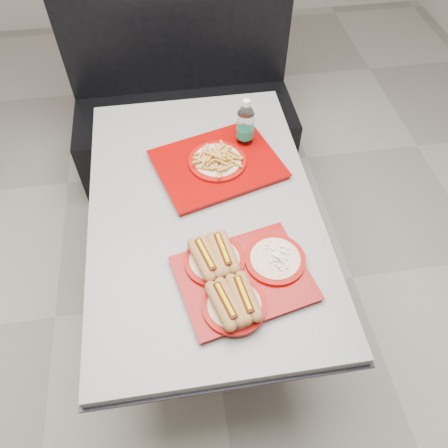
{
  "coord_description": "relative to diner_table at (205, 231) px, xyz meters",
  "views": [
    {
      "loc": [
        -0.08,
        -1.12,
        2.07
      ],
      "look_at": [
        0.06,
        -0.16,
        0.83
      ],
      "focal_mm": 35.0,
      "sensor_mm": 36.0,
      "label": 1
    }
  ],
  "objects": [
    {
      "name": "ground",
      "position": [
        0.0,
        0.0,
        -0.58
      ],
      "size": [
        6.0,
        6.0,
        0.0
      ],
      "primitive_type": "plane",
      "color": "#A19B90",
      "rests_on": "ground"
    },
    {
      "name": "booth_bench",
      "position": [
        0.0,
        1.09,
        -0.18
      ],
      "size": [
        1.3,
        0.57,
        1.35
      ],
      "color": "black",
      "rests_on": "ground"
    },
    {
      "name": "diner_table",
      "position": [
        0.0,
        0.0,
        0.0
      ],
      "size": [
        0.92,
        1.42,
        0.75
      ],
      "color": "black",
      "rests_on": "ground"
    },
    {
      "name": "water_bottle",
      "position": [
        0.23,
        0.33,
        0.27
      ],
      "size": [
        0.08,
        0.08,
        0.24
      ],
      "rotation": [
        0.0,
        0.0,
        0.31
      ],
      "color": "silver",
      "rests_on": "diner_table"
    },
    {
      "name": "tray_far",
      "position": [
        0.09,
        0.21,
        0.19
      ],
      "size": [
        0.59,
        0.52,
        0.1
      ],
      "rotation": [
        0.0,
        0.0,
        0.28
      ],
      "color": "#810503",
      "rests_on": "diner_table"
    },
    {
      "name": "tray_near",
      "position": [
        0.08,
        -0.36,
        0.2
      ],
      "size": [
        0.51,
        0.43,
        0.1
      ],
      "rotation": [
        0.0,
        0.0,
        0.22
      ],
      "color": "#810503",
      "rests_on": "diner_table"
    }
  ]
}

